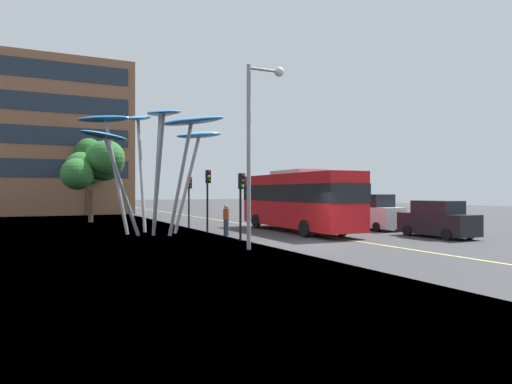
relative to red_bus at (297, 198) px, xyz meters
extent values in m
cube|color=#38383A|center=(-2.75, -6.14, -2.15)|extent=(120.00, 240.00, 0.10)
cube|color=gray|center=(-13.08, -6.14, -2.13)|extent=(16.00, 240.00, 0.05)
cube|color=#E0D666|center=(-0.08, -6.14, -2.11)|extent=(0.16, 144.00, 0.01)
cube|color=red|center=(0.00, 0.00, -0.12)|extent=(2.90, 11.48, 3.26)
cube|color=black|center=(0.00, 0.00, 0.33)|extent=(2.93, 11.59, 1.04)
cube|color=yellow|center=(0.22, 5.63, 1.21)|extent=(1.36, 0.15, 0.36)
cube|color=#B2B2B7|center=(0.00, 0.00, 1.63)|extent=(2.00, 4.06, 0.24)
cylinder|color=black|center=(1.37, 3.48, -1.62)|extent=(0.32, 0.97, 0.96)
cylinder|color=black|center=(-1.10, 3.57, -1.62)|extent=(0.32, 0.97, 0.96)
cylinder|color=black|center=(1.11, -3.18, -1.62)|extent=(0.32, 0.97, 0.96)
cylinder|color=black|center=(-1.35, -3.09, -1.62)|extent=(0.32, 0.97, 0.96)
cylinder|color=#9EA0A5|center=(-6.43, 2.20, 0.90)|extent=(1.72, 0.29, 6.06)
ellipsoid|color=#4CA3E5|center=(-5.67, 2.16, 3.91)|extent=(2.94, 1.36, 0.69)
cylinder|color=#9EA0A5|center=(-7.94, 3.60, 1.65)|extent=(1.03, 1.66, 7.55)
ellipsoid|color=#388EDB|center=(-7.56, 4.29, 5.40)|extent=(2.77, 3.38, 0.73)
cylinder|color=#9EA0A5|center=(-8.65, 4.78, 1.57)|extent=(0.20, 2.23, 7.40)
ellipsoid|color=#4299E0|center=(-8.65, 5.80, 5.25)|extent=(1.62, 2.86, 0.85)
cylinder|color=#9EA0A5|center=(-10.48, 3.04, 1.28)|extent=(1.44, 0.73, 6.81)
ellipsoid|color=#2D7FD1|center=(-11.07, 3.28, 4.67)|extent=(3.46, 2.57, 0.48)
cylinder|color=#9EA0A5|center=(-10.51, 0.93, 0.61)|extent=(2.31, 1.79, 5.52)
ellipsoid|color=#388EDB|center=(-11.54, 0.17, 3.33)|extent=(3.24, 2.82, 0.46)
cylinder|color=#9EA0A5|center=(-8.66, 0.43, 1.25)|extent=(0.22, 2.51, 6.78)
ellipsoid|color=#2D7FD1|center=(-8.67, -0.74, 4.61)|extent=(1.51, 4.36, 0.91)
cylinder|color=#9EA0A5|center=(-7.44, 0.28, 1.10)|extent=(1.11, 1.69, 6.47)
ellipsoid|color=#4299E0|center=(-7.02, -0.43, 4.31)|extent=(3.69, 4.60, 0.61)
cylinder|color=black|center=(-5.36, -3.32, -0.37)|extent=(0.12, 0.12, 3.46)
cube|color=black|center=(-5.36, -3.46, 0.96)|extent=(0.28, 0.24, 0.80)
sphere|color=#390706|center=(-5.36, -3.59, 1.22)|extent=(0.18, 0.18, 0.18)
sphere|color=#3A2707|center=(-5.36, -3.59, 0.96)|extent=(0.18, 0.18, 0.18)
sphere|color=green|center=(-5.36, -3.59, 0.70)|extent=(0.18, 0.18, 0.18)
cylinder|color=black|center=(-5.23, 1.94, -0.18)|extent=(0.12, 0.12, 3.84)
cube|color=black|center=(-5.23, 1.80, 1.34)|extent=(0.28, 0.24, 0.80)
sphere|color=#390706|center=(-5.23, 1.67, 1.60)|extent=(0.18, 0.18, 0.18)
sphere|color=orange|center=(-5.23, 1.67, 1.34)|extent=(0.18, 0.18, 0.18)
sphere|color=black|center=(-5.23, 1.67, 1.08)|extent=(0.18, 0.18, 0.18)
cylinder|color=black|center=(-5.13, 5.95, -0.34)|extent=(0.12, 0.12, 3.53)
cube|color=black|center=(-5.13, 5.81, 1.02)|extent=(0.28, 0.24, 0.80)
sphere|color=red|center=(-5.13, 5.68, 1.28)|extent=(0.18, 0.18, 0.18)
sphere|color=#3A2707|center=(-5.13, 5.68, 1.02)|extent=(0.18, 0.18, 0.18)
sphere|color=black|center=(-5.13, 5.68, 0.76)|extent=(0.18, 0.18, 0.18)
cube|color=black|center=(5.13, -6.42, -1.35)|extent=(1.71, 4.47, 1.14)
cube|color=black|center=(5.13, -6.42, -0.43)|extent=(1.57, 2.46, 0.71)
cylinder|color=black|center=(5.99, -5.04, -1.80)|extent=(0.20, 0.60, 0.60)
cylinder|color=black|center=(4.28, -5.04, -1.80)|extent=(0.20, 0.60, 0.60)
cylinder|color=black|center=(5.99, -7.81, -1.80)|extent=(0.20, 0.60, 0.60)
cylinder|color=black|center=(4.28, -7.81, -1.80)|extent=(0.20, 0.60, 0.60)
cube|color=silver|center=(5.37, -0.87, -1.26)|extent=(1.73, 4.24, 1.34)
cube|color=black|center=(5.37, -0.87, -0.18)|extent=(1.59, 2.33, 0.82)
cylinder|color=black|center=(6.24, 0.45, -1.80)|extent=(0.20, 0.60, 0.60)
cylinder|color=black|center=(4.51, 0.45, -1.80)|extent=(0.20, 0.60, 0.60)
cylinder|color=black|center=(6.24, -2.18, -1.80)|extent=(0.20, 0.60, 0.60)
cylinder|color=black|center=(4.51, -2.18, -1.80)|extent=(0.20, 0.60, 0.60)
cube|color=silver|center=(5.37, 6.59, -1.24)|extent=(1.79, 3.81, 1.36)
cube|color=black|center=(5.37, 6.59, -0.15)|extent=(1.64, 2.10, 0.83)
cylinder|color=black|center=(6.26, 7.77, -1.80)|extent=(0.20, 0.60, 0.60)
cylinder|color=black|center=(4.48, 7.77, -1.80)|extent=(0.20, 0.60, 0.60)
cylinder|color=black|center=(6.26, 5.41, -1.80)|extent=(0.20, 0.60, 0.60)
cylinder|color=black|center=(4.48, 5.41, -1.80)|extent=(0.20, 0.60, 0.60)
cylinder|color=gray|center=(-6.45, -6.66, 1.94)|extent=(0.18, 0.18, 8.09)
cylinder|color=gray|center=(-5.69, -6.66, 5.83)|extent=(1.52, 0.12, 0.12)
sphere|color=silver|center=(-4.94, -6.66, 5.83)|extent=(0.44, 0.44, 0.44)
cylinder|color=brown|center=(-10.52, 15.35, -0.78)|extent=(0.37, 0.37, 2.65)
sphere|color=#2D6B2D|center=(-9.37, 14.36, 3.17)|extent=(2.86, 2.86, 2.86)
sphere|color=#2D6B2D|center=(-11.24, 15.30, 2.34)|extent=(2.64, 2.64, 2.64)
sphere|color=#2D6B2D|center=(-11.66, 14.43, 1.81)|extent=(2.52, 2.52, 2.52)
sphere|color=#2D6B2D|center=(-9.46, 15.34, 2.97)|extent=(3.34, 3.34, 3.34)
cylinder|color=brown|center=(-9.44, 27.13, -0.37)|extent=(0.37, 0.37, 3.48)
sphere|color=#286028|center=(-9.42, 26.85, 4.56)|extent=(2.97, 2.97, 2.97)
sphere|color=#286028|center=(-8.73, 27.14, 4.52)|extent=(2.61, 2.61, 2.61)
sphere|color=#286028|center=(-9.31, 27.28, 3.15)|extent=(3.89, 3.89, 3.89)
sphere|color=#286028|center=(-8.86, 27.94, 4.14)|extent=(2.71, 2.71, 2.71)
sphere|color=#286028|center=(-9.74, 27.11, 4.19)|extent=(2.40, 2.40, 2.40)
cylinder|color=#2D3342|center=(-4.98, -0.49, -1.63)|extent=(0.29, 0.29, 0.94)
cylinder|color=#99471E|center=(-4.98, -0.49, -0.86)|extent=(0.34, 0.34, 0.60)
sphere|color=#937056|center=(-4.98, -0.49, -0.45)|extent=(0.22, 0.22, 0.22)
cube|color=brown|center=(-17.12, 33.28, 6.36)|extent=(25.32, 11.85, 16.92)
cube|color=#1E2838|center=(-17.12, 27.34, 2.80)|extent=(23.80, 0.08, 1.90)
cube|color=#1E2838|center=(-17.12, 27.34, 6.19)|extent=(23.80, 0.08, 1.90)
cube|color=#1E2838|center=(-17.12, 27.34, 9.57)|extent=(23.80, 0.08, 1.90)
cube|color=#1E2838|center=(-17.12, 27.34, 12.96)|extent=(23.80, 0.08, 1.90)
camera|label=1|loc=(-15.09, -25.08, 0.45)|focal=32.72mm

